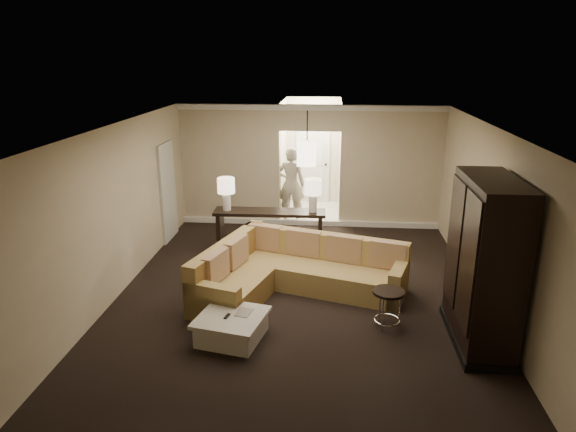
# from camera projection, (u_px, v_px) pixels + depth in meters

# --- Properties ---
(ground) EXTENTS (8.00, 8.00, 0.00)m
(ground) POSITION_uv_depth(u_px,v_px,m) (297.00, 302.00, 8.37)
(ground) COLOR black
(ground) RESTS_ON ground
(wall_back) EXTENTS (6.00, 0.04, 2.80)m
(wall_back) POSITION_uv_depth(u_px,v_px,m) (310.00, 166.00, 11.75)
(wall_back) COLOR #BAAE8D
(wall_back) RESTS_ON ground
(wall_front) EXTENTS (6.00, 0.04, 2.80)m
(wall_front) POSITION_uv_depth(u_px,v_px,m) (264.00, 374.00, 4.15)
(wall_front) COLOR #BAAE8D
(wall_front) RESTS_ON ground
(wall_left) EXTENTS (0.04, 8.00, 2.80)m
(wall_left) POSITION_uv_depth(u_px,v_px,m) (111.00, 215.00, 8.20)
(wall_left) COLOR #BAAE8D
(wall_left) RESTS_ON ground
(wall_right) EXTENTS (0.04, 8.00, 2.80)m
(wall_right) POSITION_uv_depth(u_px,v_px,m) (497.00, 226.00, 7.70)
(wall_right) COLOR #BAAE8D
(wall_right) RESTS_ON ground
(ceiling) EXTENTS (6.00, 8.00, 0.02)m
(ceiling) POSITION_uv_depth(u_px,v_px,m) (298.00, 130.00, 7.52)
(ceiling) COLOR white
(ceiling) RESTS_ON wall_back
(crown_molding) EXTENTS (6.00, 0.10, 0.12)m
(crown_molding) POSITION_uv_depth(u_px,v_px,m) (310.00, 108.00, 11.30)
(crown_molding) COLOR white
(crown_molding) RESTS_ON wall_back
(baseboard) EXTENTS (6.00, 0.10, 0.12)m
(baseboard) POSITION_uv_depth(u_px,v_px,m) (309.00, 222.00, 12.11)
(baseboard) COLOR white
(baseboard) RESTS_ON ground
(side_door) EXTENTS (0.05, 0.90, 2.10)m
(side_door) POSITION_uv_depth(u_px,v_px,m) (168.00, 192.00, 10.96)
(side_door) COLOR silver
(side_door) RESTS_ON ground
(foyer) EXTENTS (1.44, 2.02, 2.80)m
(foyer) POSITION_uv_depth(u_px,v_px,m) (312.00, 159.00, 13.05)
(foyer) COLOR white
(foyer) RESTS_ON ground
(sectional_sofa) EXTENTS (3.54, 2.56, 0.90)m
(sectional_sofa) POSITION_uv_depth(u_px,v_px,m) (291.00, 272.00, 8.65)
(sectional_sofa) COLOR brown
(sectional_sofa) RESTS_ON ground
(coffee_table) EXTENTS (1.07, 1.07, 0.38)m
(coffee_table) POSITION_uv_depth(u_px,v_px,m) (232.00, 327.00, 7.25)
(coffee_table) COLOR beige
(coffee_table) RESTS_ON ground
(console_table) EXTENTS (2.25, 0.56, 0.86)m
(console_table) POSITION_uv_depth(u_px,v_px,m) (270.00, 227.00, 10.38)
(console_table) COLOR black
(console_table) RESTS_ON ground
(armoire) EXTENTS (0.70, 1.63, 2.34)m
(armoire) POSITION_uv_depth(u_px,v_px,m) (484.00, 267.00, 6.92)
(armoire) COLOR black
(armoire) RESTS_ON ground
(drink_table) EXTENTS (0.47, 0.47, 0.58)m
(drink_table) POSITION_uv_depth(u_px,v_px,m) (388.00, 301.00, 7.50)
(drink_table) COLOR black
(drink_table) RESTS_ON ground
(table_lamp_left) EXTENTS (0.35, 0.35, 0.66)m
(table_lamp_left) POSITION_uv_depth(u_px,v_px,m) (226.00, 189.00, 10.19)
(table_lamp_left) COLOR white
(table_lamp_left) RESTS_ON console_table
(table_lamp_right) EXTENTS (0.35, 0.35, 0.66)m
(table_lamp_right) POSITION_uv_depth(u_px,v_px,m) (313.00, 190.00, 10.08)
(table_lamp_right) COLOR white
(table_lamp_right) RESTS_ON console_table
(pendant_light) EXTENTS (0.38, 0.38, 1.09)m
(pendant_light) POSITION_uv_depth(u_px,v_px,m) (307.00, 153.00, 10.35)
(pendant_light) COLOR black
(pendant_light) RESTS_ON ceiling
(person) EXTENTS (0.75, 0.53, 1.98)m
(person) POSITION_uv_depth(u_px,v_px,m) (291.00, 180.00, 12.19)
(person) COLOR beige
(person) RESTS_ON ground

